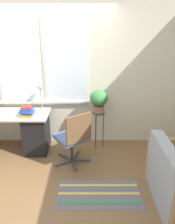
{
  "coord_description": "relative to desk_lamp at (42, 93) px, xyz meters",
  "views": [
    {
      "loc": [
        0.77,
        -3.23,
        2.18
      ],
      "look_at": [
        0.76,
        0.15,
        0.82
      ],
      "focal_mm": 35.0,
      "sensor_mm": 36.0,
      "label": 1
    }
  ],
  "objects": [
    {
      "name": "ground_plane",
      "position": [
        0.06,
        -0.5,
        -1.05
      ],
      "size": [
        14.0,
        14.0,
        0.0
      ],
      "primitive_type": "plane",
      "color": "brown"
    },
    {
      "name": "wall_back_with_window",
      "position": [
        0.06,
        0.19,
        0.31
      ],
      "size": [
        9.0,
        0.12,
        2.7
      ],
      "color": "beige",
      "rests_on": "ground_plane"
    },
    {
      "name": "desk_lamp",
      "position": [
        0.0,
        0.0,
        0.0
      ],
      "size": [
        0.14,
        0.14,
        0.47
      ],
      "color": "#ADADB2",
      "rests_on": "desk"
    },
    {
      "name": "book_stack",
      "position": [
        -0.19,
        -0.31,
        -0.24
      ],
      "size": [
        0.24,
        0.2,
        0.17
      ],
      "color": "orange",
      "rests_on": "desk"
    },
    {
      "name": "office_chair_swivel",
      "position": [
        0.61,
        -0.62,
        -0.55
      ],
      "size": [
        0.65,
        0.66,
        0.94
      ],
      "rotation": [
        0.0,
        0.0,
        3.74
      ],
      "color": "#47474C",
      "rests_on": "ground_plane"
    },
    {
      "name": "plant_stand",
      "position": [
        1.03,
        -0.08,
        -0.46
      ],
      "size": [
        0.22,
        0.22,
        0.71
      ],
      "color": "#333338",
      "rests_on": "ground_plane"
    },
    {
      "name": "potted_plant",
      "position": [
        1.03,
        -0.08,
        -0.11
      ],
      "size": [
        0.32,
        0.32,
        0.41
      ],
      "color": "#9E6B4C",
      "rests_on": "plant_stand"
    },
    {
      "name": "floor_rug_striped",
      "position": [
        0.99,
        -1.35,
        -1.05
      ],
      "size": [
        1.15,
        0.58,
        0.01
      ],
      "color": "slate",
      "rests_on": "ground_plane"
    }
  ]
}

